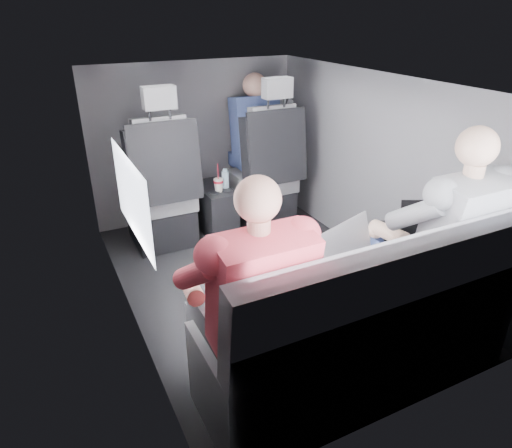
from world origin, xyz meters
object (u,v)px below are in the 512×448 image
center_console (215,209)px  passenger_front_right (255,132)px  soda_cup (218,185)px  front_seat_left (162,198)px  passenger_rear_right (439,242)px  water_bottle (225,180)px  laptop_white (239,274)px  front_seat_right (265,180)px  passenger_rear_left (246,301)px  laptop_silver (334,253)px  laptop_black (417,227)px  rear_bench (364,334)px

center_console → passenger_front_right: (0.48, 0.22, 0.55)m
center_console → soda_cup: 0.28m
front_seat_left → passenger_rear_right: 2.06m
water_bottle → laptop_white: size_ratio=0.47×
passenger_rear_right → front_seat_right: bearing=92.0°
soda_cup → passenger_rear_left: 1.84m
laptop_silver → laptop_black: size_ratio=0.99×
laptop_silver → center_console: bearing=89.2°
rear_bench → center_console: bearing=90.0°
soda_cup → laptop_white: 1.64m
soda_cup → center_console: bearing=88.2°
front_seat_left → passenger_rear_right: size_ratio=1.00×
laptop_white → passenger_rear_left: passenger_rear_left is taller
front_seat_left → laptop_white: 1.62m
laptop_silver → passenger_rear_right: passenger_rear_right is taller
water_bottle → passenger_rear_right: 1.84m
laptop_white → passenger_rear_right: (1.04, -0.20, 0.02)m
rear_bench → passenger_rear_right: 0.62m
laptop_white → soda_cup: bearing=71.4°
rear_bench → water_bottle: size_ratio=9.60×
water_bottle → passenger_rear_left: passenger_rear_left is taller
front_seat_left → passenger_front_right: (0.93, 0.26, 0.35)m
front_seat_right → water_bottle: bearing=-175.8°
water_bottle → rear_bench: bearing=-92.2°
front_seat_left → rear_bench: bearing=-76.7°
rear_bench → passenger_rear_left: (-0.58, 0.10, 0.31)m
passenger_rear_left → passenger_front_right: passenger_front_right is taller
passenger_rear_right → water_bottle: bearing=104.0°
passenger_rear_left → passenger_front_right: size_ratio=1.48×
passenger_rear_right → passenger_front_right: (-0.04, 2.07, 0.11)m
soda_cup → passenger_rear_left: passenger_rear_left is taller
laptop_white → passenger_rear_left: 0.21m
water_bottle → center_console: bearing=136.9°
rear_bench → laptop_silver: rear_bench is taller
front_seat_right → passenger_rear_left: front_seat_right is taller
front_seat_right → laptop_white: bearing=-121.2°
front_seat_right → soda_cup: size_ratio=5.45×
center_console → laptop_black: size_ratio=1.10×
laptop_white → passenger_rear_right: bearing=-11.0°
front_seat_left → center_console: 0.49m
water_bottle → passenger_rear_left: (-0.65, -1.78, 0.15)m
front_seat_left → passenger_front_right: front_seat_left is taller
laptop_white → front_seat_left: bearing=87.4°
rear_bench → passenger_front_right: bearing=77.5°
front_seat_left → laptop_white: (-0.07, -1.61, 0.23)m
laptop_black → passenger_rear_left: bearing=-170.3°
laptop_silver → laptop_black: 0.58m
front_seat_right → laptop_silver: bearing=-106.1°
passenger_rear_left → passenger_rear_right: (1.10, -0.00, 0.02)m
water_bottle → soda_cup: bearing=-154.1°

